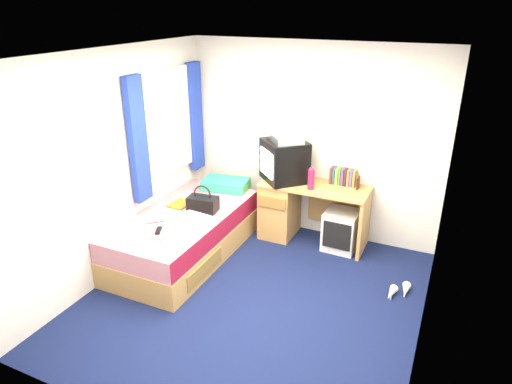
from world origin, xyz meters
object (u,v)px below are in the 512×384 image
at_px(magazine, 180,204).
at_px(white_heels, 398,292).
at_px(pink_water_bottle, 311,179).
at_px(water_bottle, 156,219).
at_px(pillow, 225,184).
at_px(remote_control, 159,230).
at_px(handbag, 203,203).
at_px(bed, 185,234).
at_px(desk, 293,207).
at_px(vcr, 285,137).
at_px(towel, 193,221).
at_px(aerosol_can, 310,175).
at_px(crt_tv, 284,161).
at_px(storage_cube, 341,230).
at_px(picture_frame, 358,183).
at_px(colour_swatch_fan, 155,239).

relative_size(magazine, white_heels, 0.82).
height_order(pink_water_bottle, magazine, pink_water_bottle).
bearing_deg(water_bottle, pink_water_bottle, 39.03).
relative_size(pillow, remote_control, 3.59).
bearing_deg(handbag, bed, -141.42).
bearing_deg(white_heels, desk, 152.33).
bearing_deg(desk, white_heels, -27.67).
distance_m(vcr, white_heels, 2.16).
bearing_deg(vcr, towel, -67.64).
bearing_deg(magazine, desk, 33.89).
bearing_deg(pink_water_bottle, towel, -133.93).
height_order(pillow, aerosol_can, aerosol_can).
bearing_deg(remote_control, towel, 23.09).
bearing_deg(remote_control, water_bottle, 106.82).
distance_m(crt_tv, pink_water_bottle, 0.44).
bearing_deg(aerosol_can, remote_control, -126.74).
distance_m(pillow, remote_control, 1.35).
height_order(pillow, white_heels, pillow).
height_order(desk, pink_water_bottle, pink_water_bottle).
distance_m(pink_water_bottle, magazine, 1.59).
bearing_deg(aerosol_can, desk, -151.90).
relative_size(pillow, vcr, 1.25).
bearing_deg(magazine, storage_cube, 21.90).
height_order(bed, picture_frame, picture_frame).
relative_size(desk, crt_tv, 1.89).
distance_m(vcr, water_bottle, 1.79).
height_order(pillow, remote_control, pillow).
relative_size(desk, storage_cube, 2.67).
bearing_deg(pink_water_bottle, handbag, -148.33).
xyz_separation_m(water_bottle, white_heels, (2.59, 0.52, -0.54)).
bearing_deg(white_heels, water_bottle, -168.62).
bearing_deg(bed, colour_swatch_fan, -83.69).
xyz_separation_m(bed, white_heels, (2.43, 0.22, -0.23)).
height_order(picture_frame, remote_control, picture_frame).
bearing_deg(remote_control, bed, 64.60).
height_order(bed, remote_control, remote_control).
bearing_deg(colour_swatch_fan, white_heels, 20.03).
bearing_deg(water_bottle, crt_tv, 51.86).
relative_size(colour_swatch_fan, remote_control, 1.38).
bearing_deg(white_heels, vcr, 154.23).
distance_m(picture_frame, white_heels, 1.35).
xyz_separation_m(pillow, storage_cube, (1.54, 0.06, -0.36)).
relative_size(pillow, handbag, 1.58).
bearing_deg(desk, colour_swatch_fan, -119.36).
xyz_separation_m(crt_tv, pink_water_bottle, (0.40, -0.14, -0.13)).
xyz_separation_m(crt_tv, magazine, (-1.02, -0.78, -0.45)).
bearing_deg(vcr, crt_tv, -85.18).
bearing_deg(crt_tv, storage_cube, 40.50).
height_order(handbag, towel, handbag).
distance_m(desk, crt_tv, 0.61).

